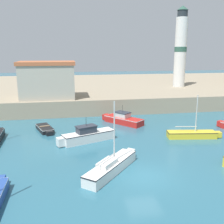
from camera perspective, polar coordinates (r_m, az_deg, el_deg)
ground_plane at (r=19.96m, az=6.96°, el=-13.70°), size 200.00×200.00×0.00m
quay_seawall at (r=56.27m, az=-4.38°, el=5.10°), size 120.00×40.00×2.30m
sailboat_yellow_0 at (r=29.13m, az=17.16°, el=-4.62°), size 5.77×2.04×4.61m
motorboat_white_1 at (r=26.73m, az=-5.39°, el=-5.12°), size 6.05×3.33×2.57m
motorboat_red_2 at (r=33.25m, az=2.33°, el=-1.57°), size 4.76×5.31×2.37m
dinghy_black_3 at (r=31.09m, az=-14.37°, el=-3.53°), size 2.35×4.05×0.59m
sailboat_white_4 at (r=20.21m, az=-0.07°, el=-11.67°), size 4.96×5.67×5.43m
lighthouse at (r=52.04m, az=14.70°, el=13.26°), size 2.25×2.25×14.71m
harbor_shed_near_wharf at (r=38.88m, az=-13.87°, el=6.82°), size 7.88×5.32×5.26m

